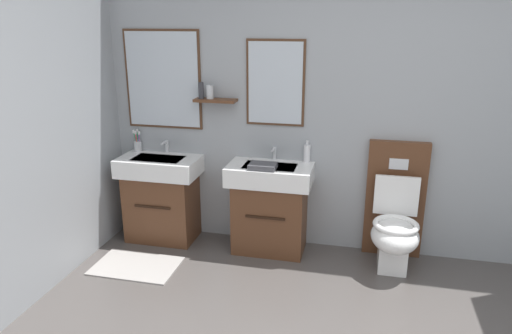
{
  "coord_description": "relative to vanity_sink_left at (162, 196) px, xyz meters",
  "views": [
    {
      "loc": [
        -0.14,
        -1.81,
        1.94
      ],
      "look_at": [
        -0.96,
        1.67,
        0.81
      ],
      "focal_mm": 32.89,
      "sensor_mm": 36.0,
      "label": 1
    }
  ],
  "objects": [
    {
      "name": "soap_dispenser",
      "position": [
        1.29,
        0.15,
        0.44
      ],
      "size": [
        0.06,
        0.06,
        0.19
      ],
      "color": "white",
      "rests_on": "vanity_sink_right"
    },
    {
      "name": "vanity_sink_right",
      "position": [
        1.0,
        0.0,
        0.0
      ],
      "size": [
        0.71,
        0.44,
        0.77
      ],
      "color": "#56331E",
      "rests_on": "ground"
    },
    {
      "name": "tap_on_right_sink",
      "position": [
        1.0,
        0.15,
        0.43
      ],
      "size": [
        0.03,
        0.13,
        0.11
      ],
      "color": "silver",
      "rests_on": "vanity_sink_right"
    },
    {
      "name": "toothbrush_cup",
      "position": [
        -0.27,
        0.14,
        0.42
      ],
      "size": [
        0.07,
        0.07,
        0.21
      ],
      "color": "silver",
      "rests_on": "vanity_sink_left"
    },
    {
      "name": "bath_mat",
      "position": [
        0.0,
        -0.57,
        -0.4
      ],
      "size": [
        0.68,
        0.44,
        0.01
      ],
      "primitive_type": "cube",
      "color": "#9E9993",
      "rests_on": "ground"
    },
    {
      "name": "wall_back",
      "position": [
        1.86,
        0.24,
        0.95
      ],
      "size": [
        4.93,
        0.27,
        2.73
      ],
      "color": "#999EA3",
      "rests_on": "ground"
    },
    {
      "name": "vanity_sink_left",
      "position": [
        0.0,
        0.0,
        0.0
      ],
      "size": [
        0.71,
        0.44,
        0.77
      ],
      "color": "#56331E",
      "rests_on": "ground"
    },
    {
      "name": "tap_on_left_sink",
      "position": [
        0.0,
        0.15,
        0.43
      ],
      "size": [
        0.03,
        0.13,
        0.11
      ],
      "color": "silver",
      "rests_on": "vanity_sink_left"
    },
    {
      "name": "toilet",
      "position": [
        2.04,
        -0.02,
        -0.03
      ],
      "size": [
        0.48,
        0.62,
        1.0
      ],
      "color": "#56331E",
      "rests_on": "ground"
    },
    {
      "name": "folded_hand_towel",
      "position": [
        0.96,
        -0.12,
        0.39
      ],
      "size": [
        0.22,
        0.16,
        0.04
      ],
      "primitive_type": "cube",
      "color": "#47474C",
      "rests_on": "vanity_sink_right"
    }
  ]
}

